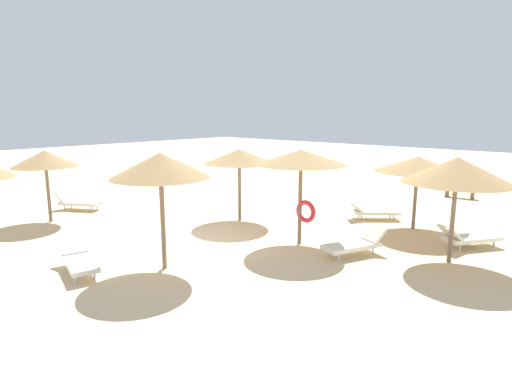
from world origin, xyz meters
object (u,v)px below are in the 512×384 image
Objects in this scene: parasol_3 at (160,166)px; parasol_6 at (239,157)px; parasol_0 at (457,170)px; lounger_1 at (373,211)px; lounger_4 at (78,202)px; lounger_3 at (79,260)px; parasol_1 at (418,164)px; bench_0 at (460,190)px; parasol_4 at (45,159)px; lounger_5 at (355,244)px; lounger_0 at (468,237)px; parasol_5 at (301,158)px.

parasol_3 is 1.13× the size of parasol_6.
lounger_1 is (-3.67, 2.89, -2.20)m from parasol_0.
lounger_3 is at bearing -25.07° from lounger_4.
bench_0 is at bearing 93.61° from parasol_1.
lounger_5 is at bearing 22.54° from parasol_4.
bench_0 is at bearing 91.20° from lounger_5.
parasol_1 reaches higher than bench_0.
parasol_1 is at bearing 127.51° from parasol_0.
lounger_0 reaches higher than lounger_1.
parasol_4 reaches higher than lounger_0.
parasol_0 reaches higher than bench_0.
parasol_1 is 1.50× the size of lounger_0.
lounger_1 is (1.74, 8.29, -2.38)m from parasol_3.
parasol_6 is at bearing 173.66° from lounger_5.
lounger_4 is 11.70m from lounger_5.
parasol_0 is 1.50× the size of lounger_4.
parasol_3 reaches higher than parasol_5.
lounger_0 is at bearing -24.85° from parasol_1.
lounger_0 is at bearing 51.55° from lounger_3.
lounger_4 is (-8.17, 1.55, -2.37)m from parasol_3.
lounger_1 is 0.97× the size of lounger_4.
lounger_1 is (-3.70, 1.23, -0.00)m from lounger_0.
parasol_5 is at bearing -143.58° from lounger_0.
parasol_5 is 6.74m from lounger_3.
bench_0 is at bearing 74.91° from lounger_3.
parasol_5 is 2.96m from lounger_5.
parasol_3 reaches higher than parasol_6.
parasol_5 is 3.39m from parasol_6.
lounger_5 is 10.59m from bench_0.
parasol_6 reaches higher than bench_0.
parasol_1 is at bearing 63.13° from lounger_3.
parasol_4 is 18.03m from bench_0.
parasol_5 reaches higher than parasol_6.
parasol_5 reaches higher than lounger_5.
parasol_6 reaches higher than lounger_4.
parasol_4 is (-12.45, -5.42, -0.17)m from parasol_0.
parasol_6 reaches higher than lounger_0.
parasol_5 is 1.09× the size of parasol_6.
parasol_0 is 10.04m from lounger_3.
lounger_4 reaches higher than lounger_1.
parasol_4 is 14.49m from lounger_0.
parasol_0 is at bearing 27.83° from lounger_5.
parasol_4 is 2.80m from lounger_4.
lounger_4 is 17.35m from bench_0.
parasol_3 is (-5.41, -5.40, 0.18)m from parasol_0.
lounger_1 is at bearing 85.18° from parasol_5.
parasol_5 is (-4.03, -1.33, 0.12)m from parasol_0.
lounger_1 is at bearing 141.76° from parasol_0.
lounger_5 is at bearing -88.80° from bench_0.
lounger_5 is (1.47, -4.05, 0.01)m from lounger_1.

